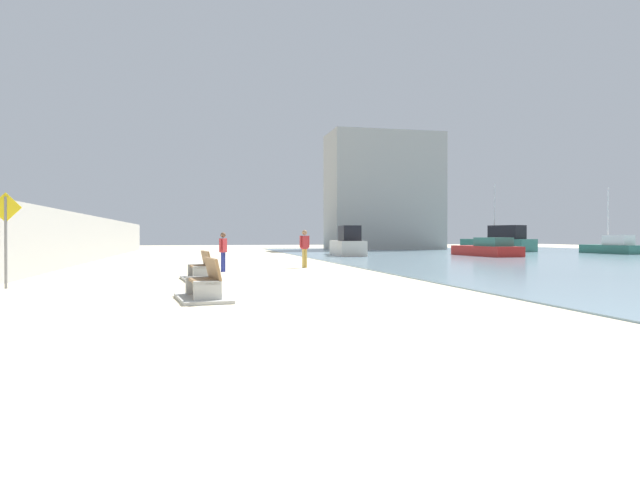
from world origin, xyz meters
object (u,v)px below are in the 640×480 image
bench_near (204,290)px  person_walking (305,246)px  boat_far_left (487,249)px  boat_distant (348,245)px  boat_far_right (500,242)px  boat_outer (612,247)px  person_standing (223,249)px  pedestrian_sign (6,229)px  bench_far (200,273)px

bench_near → person_walking: (4.76, 12.20, 0.80)m
boat_far_left → boat_distant: boat_distant is taller
boat_far_right → boat_outer: bearing=-57.2°
bench_near → boat_far_left: boat_far_left is taller
bench_near → boat_far_left: size_ratio=0.35×
person_walking → boat_outer: bearing=25.5°
person_standing → boat_far_right: (26.66, 23.73, -0.02)m
person_standing → pedestrian_sign: 8.74m
person_walking → boat_far_left: 19.20m
person_walking → person_standing: (-3.85, -2.17, -0.09)m
bench_far → boat_far_right: size_ratio=0.30×
boat_far_right → pedestrian_sign: boat_far_right is taller
boat_outer → pedestrian_sign: bearing=-150.6°
bench_near → boat_far_right: bearing=50.7°
person_walking → pedestrian_sign: (-10.17, -8.16, 0.65)m
boat_outer → person_walking: bearing=-154.5°
boat_far_left → pedestrian_sign: pedestrian_sign is taller
pedestrian_sign → person_standing: bearing=43.4°
bench_near → person_standing: person_standing is taller
bench_near → boat_far_right: 43.59m
bench_near → boat_distant: size_ratio=0.37×
bench_near → person_walking: 13.12m
boat_far_right → boat_distant: boat_far_right is taller
boat_far_left → boat_far_right: bearing=55.5°
person_walking → pedestrian_sign: pedestrian_sign is taller
person_walking → boat_distant: boat_distant is taller
bench_near → bench_far: bearing=90.4°
person_walking → boat_far_right: bearing=43.4°
bench_far → person_standing: person_standing is taller
boat_outer → boat_far_left: bearing=-169.7°
boat_outer → pedestrian_sign: 43.93m
person_standing → boat_far_right: size_ratio=0.22×
boat_outer → boat_far_left: 12.66m
boat_outer → boat_far_right: bearing=122.8°
boat_far_right → pedestrian_sign: 44.41m
boat_outer → boat_distant: 22.11m
person_walking → boat_far_left: size_ratio=0.27×
bench_near → pedestrian_sign: size_ratio=0.82×
boat_far_right → pedestrian_sign: size_ratio=2.71×
bench_near → bench_far: same height
boat_far_left → pedestrian_sign: size_ratio=2.37×
bench_far → person_walking: size_ratio=1.26×
boat_distant → pedestrian_sign: (-16.18, -22.27, 0.85)m
boat_far_left → person_walking: bearing=-144.6°
person_standing → bench_far: bearing=-103.5°
person_walking → person_standing: size_ratio=1.08×
pedestrian_sign → person_walking: bearing=38.7°
bench_far → bench_near: bearing=-89.6°
bench_near → boat_distant: boat_distant is taller
bench_far → pedestrian_sign: bearing=-159.5°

